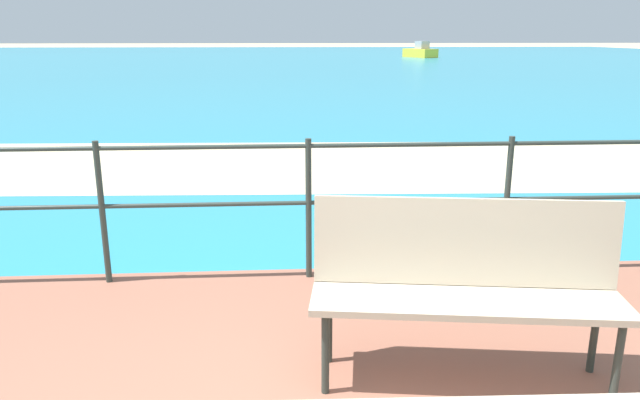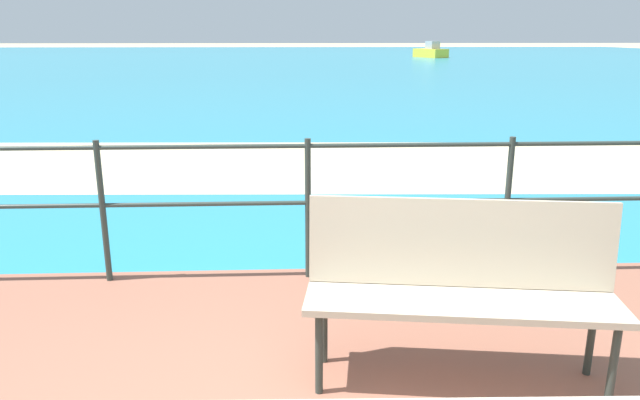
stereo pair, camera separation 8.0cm
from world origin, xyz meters
name	(u,v)px [view 1 (the left image)]	position (x,y,z in m)	size (l,w,h in m)	color
sea_water	(283,61)	(0.00, 40.00, 0.01)	(90.00, 90.00, 0.01)	teal
beach_strip	(295,164)	(0.00, 6.73, 0.01)	(54.00, 3.44, 0.01)	beige
park_bench	(466,275)	(0.74, 1.08, 0.63)	(1.62, 0.63, 0.95)	#BCAD93
railing_fence	(309,191)	(0.00, 2.45, 0.73)	(5.94, 0.04, 1.05)	#2D3833
boat_near	(420,52)	(10.90, 46.37, 0.43)	(2.39, 3.60, 1.25)	yellow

